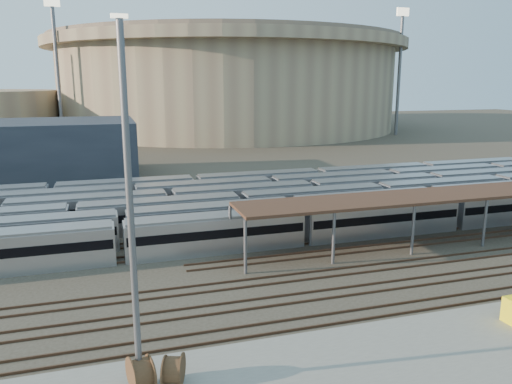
{
  "coord_description": "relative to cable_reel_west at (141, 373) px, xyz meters",
  "views": [
    {
      "loc": [
        -19.44,
        -39.04,
        16.88
      ],
      "look_at": [
        -3.72,
        12.0,
        4.92
      ],
      "focal_mm": 35.0,
      "sensor_mm": 36.0,
      "label": 1
    }
  ],
  "objects": [
    {
      "name": "service_building",
      "position": [
        -16.74,
        68.65,
        3.85
      ],
      "size": [
        42.0,
        20.0,
        10.0
      ],
      "primitive_type": "cube",
      "color": "#1E232D",
      "rests_on": "ground"
    },
    {
      "name": "empty_tracks",
      "position": [
        18.26,
        8.65,
        -1.06
      ],
      "size": [
        170.0,
        9.62,
        0.18
      ],
      "color": "#4C3323",
      "rests_on": "ground"
    },
    {
      "name": "ground",
      "position": [
        18.26,
        13.65,
        -1.15
      ],
      "size": [
        420.0,
        420.0,
        0.0
      ],
      "primitive_type": "plane",
      "color": "#383026",
      "rests_on": "ground"
    },
    {
      "name": "yard_light_pole",
      "position": [
        -0.07,
        0.12,
        9.0
      ],
      "size": [
        0.81,
        0.36,
        19.75
      ],
      "color": "#5D5D62",
      "rests_on": "apron"
    },
    {
      "name": "apron",
      "position": [
        13.26,
        -1.35,
        -1.05
      ],
      "size": [
        50.0,
        9.0,
        0.2
      ],
      "primitive_type": "cube",
      "color": "gray",
      "rests_on": "ground"
    },
    {
      "name": "floodlight_3",
      "position": [
        8.26,
        173.65,
        19.5
      ],
      "size": [
        4.0,
        1.0,
        38.4
      ],
      "color": "#5D5D62",
      "rests_on": "ground"
    },
    {
      "name": "floodlight_0",
      "position": [
        -11.74,
        123.65,
        19.5
      ],
      "size": [
        4.0,
        1.0,
        38.4
      ],
      "color": "#5D5D62",
      "rests_on": "ground"
    },
    {
      "name": "cable_reel_west",
      "position": [
        0.0,
        0.0,
        0.0
      ],
      "size": [
        1.48,
        2.1,
        1.91
      ],
      "primitive_type": "cylinder",
      "rotation": [
        0.0,
        1.57,
        0.24
      ],
      "color": "brown",
      "rests_on": "apron"
    },
    {
      "name": "floodlight_2",
      "position": [
        88.26,
        113.65,
        19.5
      ],
      "size": [
        4.0,
        1.0,
        38.4
      ],
      "color": "#5D5D62",
      "rests_on": "ground"
    },
    {
      "name": "inspection_shed",
      "position": [
        40.26,
        17.65,
        3.83
      ],
      "size": [
        60.3,
        6.0,
        5.3
      ],
      "color": "#5D5D62",
      "rests_on": "ground"
    },
    {
      "name": "subway_trains",
      "position": [
        17.99,
        32.15,
        0.65
      ],
      "size": [
        126.11,
        23.9,
        3.6
      ],
      "color": "#B6B6BB",
      "rests_on": "ground"
    },
    {
      "name": "stadium",
      "position": [
        43.26,
        153.65,
        15.32
      ],
      "size": [
        124.0,
        124.0,
        32.5
      ],
      "color": "gray",
      "rests_on": "ground"
    },
    {
      "name": "cable_reel_east",
      "position": [
        1.77,
        -0.14,
        -0.07
      ],
      "size": [
        1.54,
        2.01,
        1.77
      ],
      "primitive_type": "cylinder",
      "rotation": [
        0.0,
        1.57,
        -0.36
      ],
      "color": "brown",
      "rests_on": "apron"
    }
  ]
}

